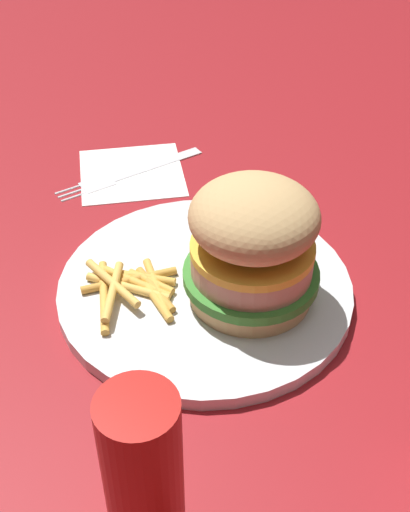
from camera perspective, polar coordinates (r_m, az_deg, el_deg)
name	(u,v)px	position (r m, az deg, el deg)	size (l,w,h in m)	color
ground_plane	(190,278)	(0.60, -1.26, -1.90)	(1.60, 1.60, 0.00)	maroon
plate	(205,288)	(0.58, 0.00, -2.75)	(0.25, 0.25, 0.01)	silver
sandwich	(253,245)	(0.53, 4.04, 0.96)	(0.11, 0.11, 0.11)	tan
fries_pile	(133,287)	(0.57, -6.11, -2.63)	(0.09, 0.08, 0.01)	gold
napkin	(132,172)	(0.74, -6.21, 7.03)	(0.11, 0.11, 0.00)	white
fork	(130,171)	(0.74, -6.33, 7.15)	(0.08, 0.17, 0.00)	silver
ketchup_bottle	(144,482)	(0.39, -5.18, -18.51)	(0.04, 0.04, 0.13)	#B21914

